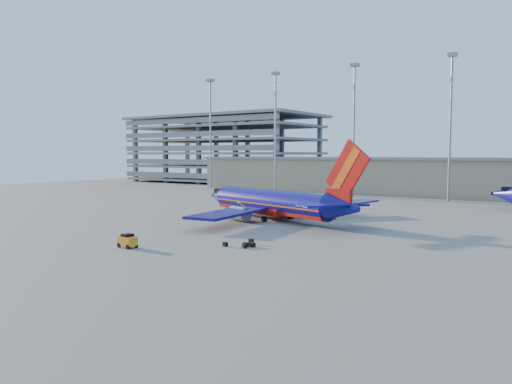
% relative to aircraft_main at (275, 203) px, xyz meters
% --- Properties ---
extents(ground, '(220.00, 220.00, 0.00)m').
position_rel_aircraft_main_xyz_m(ground, '(-1.48, -3.34, -2.35)').
color(ground, slate).
rests_on(ground, ground).
extents(terminal_building, '(122.00, 16.00, 8.50)m').
position_rel_aircraft_main_xyz_m(terminal_building, '(8.52, 54.66, 1.96)').
color(terminal_building, gray).
rests_on(terminal_building, ground).
extents(parking_garage, '(62.00, 32.00, 21.40)m').
position_rel_aircraft_main_xyz_m(parking_garage, '(-63.48, 70.71, 9.38)').
color(parking_garage, slate).
rests_on(parking_garage, ground).
extents(light_mast_row, '(101.60, 1.60, 28.65)m').
position_rel_aircraft_main_xyz_m(light_mast_row, '(3.52, 42.66, 15.20)').
color(light_mast_row, gray).
rests_on(light_mast_row, ground).
extents(aircraft_main, '(31.53, 29.83, 11.02)m').
position_rel_aircraft_main_xyz_m(aircraft_main, '(0.00, 0.00, 0.00)').
color(aircraft_main, navy).
rests_on(aircraft_main, ground).
extents(baggage_tug, '(2.03, 1.34, 1.39)m').
position_rel_aircraft_main_xyz_m(baggage_tug, '(-1.09, -25.87, -1.63)').
color(baggage_tug, orange).
rests_on(baggage_tug, ground).
extents(luggage_pile, '(3.01, 2.91, 0.55)m').
position_rel_aircraft_main_xyz_m(luggage_pile, '(8.19, -18.83, -2.13)').
color(luggage_pile, black).
rests_on(luggage_pile, ground).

